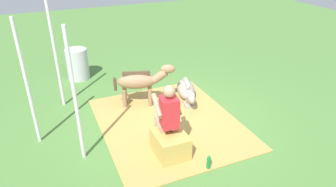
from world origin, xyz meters
The scene contains 11 objects.
ground_plane centered at (0.00, 0.00, 0.00)m, with size 24.00×24.00×0.00m, color #4C7A38.
hay_patch centered at (-0.09, 0.18, 0.01)m, with size 3.16×2.67×0.02m, color #AD8C47.
hay_bale centered at (-1.01, 0.55, 0.21)m, with size 0.63×0.52×0.42m, color tan.
person_seated centered at (-0.85, 0.54, 0.71)m, with size 0.69×0.47×1.30m.
pony_standing centered at (0.86, 0.44, 0.58)m, with size 0.62×1.30×0.95m.
pony_lying centered at (0.75, -0.63, 0.19)m, with size 1.35×0.66×0.42m.
soda_bottle centered at (-1.61, 0.13, 0.14)m, with size 0.07×0.07×0.28m.
water_barrel centered at (2.90, 1.50, 0.41)m, with size 0.56×0.56×0.81m, color #B2B2B7.
tent_pole_left centered at (-0.49, 1.95, 1.15)m, with size 0.06×0.06×2.31m, color silver.
tent_pole_right centered at (1.56, 2.05, 1.15)m, with size 0.06×0.06×2.31m, color silver.
tent_pole_mid centered at (0.31, 2.62, 1.15)m, with size 0.06×0.06×2.31m, color silver.
Camera 1 is at (-4.92, 2.28, 3.39)m, focal length 32.73 mm.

